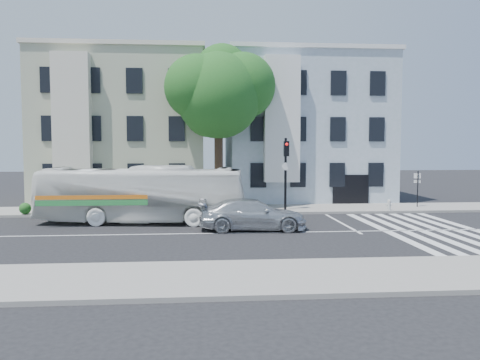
{
  "coord_description": "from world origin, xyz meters",
  "views": [
    {
      "loc": [
        -1.05,
        -22.27,
        4.13
      ],
      "look_at": [
        0.92,
        2.45,
        2.4
      ],
      "focal_mm": 35.0,
      "sensor_mm": 36.0,
      "label": 1
    }
  ],
  "objects": [
    {
      "name": "traffic_signal",
      "position": [
        4.23,
        7.12,
        3.05
      ],
      "size": [
        0.5,
        0.55,
        4.73
      ],
      "rotation": [
        0.0,
        0.0,
        0.04
      ],
      "color": "black",
      "rests_on": "ground"
    },
    {
      "name": "fire_hydrant",
      "position": [
        10.72,
        6.3,
        0.51
      ],
      "size": [
        0.39,
        0.23,
        0.7
      ],
      "rotation": [
        0.0,
        0.0,
        -0.15
      ],
      "color": "beige",
      "rests_on": "sidewalk_far"
    },
    {
      "name": "sedan",
      "position": [
        1.42,
        0.8,
        0.78
      ],
      "size": [
        2.35,
        5.43,
        1.56
      ],
      "primitive_type": "imported",
      "rotation": [
        0.0,
        0.0,
        1.54
      ],
      "color": "silver",
      "rests_on": "ground"
    },
    {
      "name": "building_left",
      "position": [
        -7.0,
        15.0,
        5.5
      ],
      "size": [
        12.0,
        10.0,
        11.0
      ],
      "primitive_type": "cube",
      "color": "#A7AD91",
      "rests_on": "ground"
    },
    {
      "name": "street_tree",
      "position": [
        0.06,
        8.74,
        7.83
      ],
      "size": [
        7.3,
        5.9,
        11.1
      ],
      "color": "#2D2116",
      "rests_on": "ground"
    },
    {
      "name": "sidewalk_near",
      "position": [
        0.0,
        -8.0,
        0.07
      ],
      "size": [
        80.0,
        4.0,
        0.15
      ],
      "primitive_type": "cube",
      "color": "gray",
      "rests_on": "ground"
    },
    {
      "name": "sidewalk_far",
      "position": [
        0.0,
        8.0,
        0.07
      ],
      "size": [
        80.0,
        4.0,
        0.15
      ],
      "primitive_type": "cube",
      "color": "gray",
      "rests_on": "ground"
    },
    {
      "name": "bus",
      "position": [
        -4.35,
        3.5,
        1.57
      ],
      "size": [
        3.87,
        11.5,
        3.14
      ],
      "primitive_type": "imported",
      "rotation": [
        0.0,
        0.0,
        1.46
      ],
      "color": "white",
      "rests_on": "ground"
    },
    {
      "name": "far_sign_pole",
      "position": [
        13.34,
        7.97,
        1.68
      ],
      "size": [
        0.43,
        0.21,
        2.41
      ],
      "rotation": [
        0.0,
        0.0,
        -0.27
      ],
      "color": "black",
      "rests_on": "sidewalk_far"
    },
    {
      "name": "hedge",
      "position": [
        -7.37,
        6.3,
        0.5
      ],
      "size": [
        8.53,
        2.1,
        0.7
      ],
      "primitive_type": null,
      "rotation": [
        0.0,
        0.0,
        -0.15
      ],
      "color": "#276922",
      "rests_on": "sidewalk_far"
    },
    {
      "name": "ground",
      "position": [
        0.0,
        0.0,
        0.0
      ],
      "size": [
        120.0,
        120.0,
        0.0
      ],
      "primitive_type": "plane",
      "color": "black",
      "rests_on": "ground"
    },
    {
      "name": "building_right",
      "position": [
        7.0,
        15.0,
        5.5
      ],
      "size": [
        12.0,
        10.0,
        11.0
      ],
      "primitive_type": "cube",
      "color": "#9CB0BA",
      "rests_on": "ground"
    }
  ]
}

